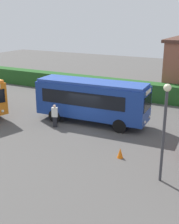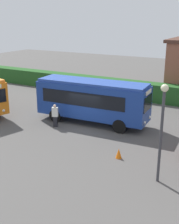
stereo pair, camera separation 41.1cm
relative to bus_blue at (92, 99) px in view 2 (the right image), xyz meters
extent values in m
plane|color=#514F4C|center=(-0.01, -1.02, -1.88)|extent=(79.70, 79.70, 0.00)
sphere|color=silver|center=(-6.12, -3.15, -0.98)|extent=(0.22, 0.22, 0.22)
cube|color=navy|center=(-0.01, 0.00, -0.06)|extent=(8.68, 2.83, 2.53)
cube|color=#2747A0|center=(-0.01, 0.00, 1.30)|extent=(8.41, 2.63, 0.20)
cube|color=black|center=(-0.37, 1.17, 0.24)|extent=(6.67, 0.42, 1.01)
cube|color=black|center=(-0.24, -1.20, 0.24)|extent=(6.67, 0.42, 1.01)
cube|color=black|center=(4.28, 0.24, 0.24)|extent=(0.15, 1.92, 1.06)
cube|color=silver|center=(4.28, 0.24, 1.02)|extent=(0.11, 1.29, 0.28)
cylinder|color=black|center=(2.58, 1.22, -1.38)|extent=(1.01, 0.34, 1.00)
cylinder|color=black|center=(2.70, -0.92, -1.38)|extent=(1.01, 0.34, 1.00)
cylinder|color=black|center=(-2.72, 0.92, -1.38)|extent=(1.01, 0.34, 1.00)
cylinder|color=black|center=(-2.59, -1.22, -1.38)|extent=(1.01, 0.34, 1.00)
sphere|color=silver|center=(4.26, 0.89, -0.98)|extent=(0.22, 0.22, 0.22)
sphere|color=silver|center=(4.33, -0.40, -0.98)|extent=(0.22, 0.22, 0.22)
cube|color=black|center=(-1.97, -2.12, -1.48)|extent=(0.35, 0.33, 0.80)
cube|color=silver|center=(-1.97, -2.12, -0.73)|extent=(0.50, 0.42, 0.70)
sphere|color=beige|center=(-1.97, -2.12, -0.27)|extent=(0.22, 0.22, 0.22)
cube|color=olive|center=(0.54, 2.84, -1.45)|extent=(0.25, 0.24, 0.87)
cube|color=black|center=(0.54, 2.84, -0.64)|extent=(0.39, 0.26, 0.76)
sphere|color=tan|center=(0.54, 2.84, -0.14)|extent=(0.24, 0.24, 0.24)
cube|color=#225320|center=(-0.01, 8.29, -1.02)|extent=(51.85, 1.55, 1.73)
cone|color=orange|center=(4.26, -4.54, -1.58)|extent=(0.36, 0.36, 0.60)
cylinder|color=#38383D|center=(6.99, -5.90, 0.41)|extent=(0.14, 0.14, 4.59)
sphere|color=beige|center=(6.99, -5.90, 2.89)|extent=(0.36, 0.36, 0.36)
camera|label=1|loc=(10.11, -19.19, 6.00)|focal=47.68mm
camera|label=2|loc=(10.47, -18.99, 6.00)|focal=47.68mm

